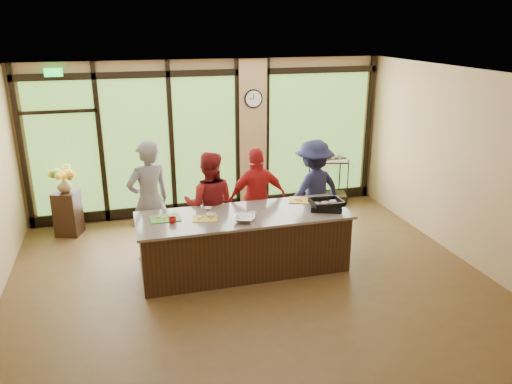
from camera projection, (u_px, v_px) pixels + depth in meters
floor at (249, 278)px, 7.50m from camera, size 7.00×7.00×0.00m
ceiling at (248, 75)px, 6.53m from camera, size 7.00×7.00×0.00m
back_wall at (210, 138)px, 9.75m from camera, size 7.00×0.00×7.00m
right_wall at (462, 165)px, 7.90m from camera, size 0.00×6.00×6.00m
window_wall at (219, 143)px, 9.79m from camera, size 6.90×0.12×3.00m
island_base at (244, 243)px, 7.63m from camera, size 3.10×1.00×0.88m
countertop at (244, 215)px, 7.48m from camera, size 3.20×1.10×0.04m
wall_clock at (253, 99)px, 9.60m from camera, size 0.36×0.04×0.36m
cook_left at (149, 201)px, 7.85m from camera, size 0.84×0.70×1.96m
cook_midleft at (210, 204)px, 8.05m from camera, size 0.99×0.85×1.73m
cook_midright at (257, 199)px, 8.27m from camera, size 1.05×0.52×1.74m
cook_right at (313, 190)px, 8.62m from camera, size 1.30×0.98×1.78m
roasting_pan at (326, 207)px, 7.66m from camera, size 0.57×0.51×0.08m
mixing_bowl at (244, 219)px, 7.20m from camera, size 0.40×0.40×0.08m
cutting_board_left at (165, 218)px, 7.30m from camera, size 0.44×0.33×0.01m
cutting_board_center at (205, 219)px, 7.30m from camera, size 0.40×0.33×0.01m
cutting_board_right at (302, 200)px, 8.04m from camera, size 0.50×0.44×0.01m
prep_bowl_near at (211, 215)px, 7.38m from camera, size 0.18×0.18×0.04m
prep_bowl_mid at (252, 214)px, 7.44m from camera, size 0.16×0.16×0.04m
prep_bowl_far at (208, 209)px, 7.66m from camera, size 0.15×0.15×0.03m
red_ramekin at (173, 220)px, 7.14m from camera, size 0.14×0.14×0.09m
flower_stand at (68, 213)px, 8.94m from camera, size 0.51×0.51×0.81m
flower_vase at (64, 185)px, 8.77m from camera, size 0.31×0.31×0.27m
bar_cart at (328, 174)px, 10.42m from camera, size 0.86×0.63×1.05m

